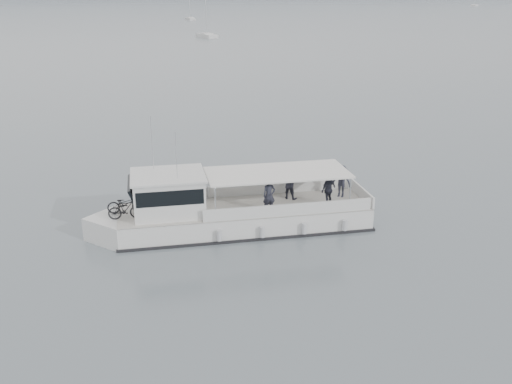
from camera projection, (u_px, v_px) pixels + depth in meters
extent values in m
plane|color=slate|center=(256.00, 239.00, 23.51)|extent=(1400.00, 1400.00, 0.00)
cube|color=silver|center=(245.00, 219.00, 24.46)|extent=(10.75, 3.57, 1.15)
cube|color=silver|center=(119.00, 229.00, 23.48)|extent=(2.86, 2.86, 1.15)
cube|color=beige|center=(245.00, 207.00, 24.27)|extent=(10.75, 3.57, 0.05)
cube|color=black|center=(245.00, 227.00, 24.58)|extent=(10.93, 3.68, 0.16)
cube|color=silver|center=(274.00, 188.00, 25.73)|extent=(7.04, 0.59, 0.53)
cube|color=silver|center=(289.00, 210.00, 23.22)|extent=(7.04, 0.59, 0.53)
cube|color=silver|center=(361.00, 193.00, 25.16)|extent=(0.29, 2.82, 0.53)
cube|color=silver|center=(169.00, 195.00, 23.41)|extent=(2.98, 2.57, 1.59)
cube|color=black|center=(135.00, 194.00, 23.11)|extent=(0.65, 2.23, 1.02)
cube|color=black|center=(168.00, 188.00, 23.32)|extent=(2.81, 2.60, 0.62)
cube|color=silver|center=(168.00, 175.00, 23.13)|extent=(3.17, 2.76, 0.09)
cube|color=white|center=(277.00, 172.00, 24.04)|extent=(6.17, 3.06, 0.07)
cylinder|color=silver|center=(215.00, 204.00, 22.62)|extent=(0.06, 0.06, 1.45)
cylinder|color=silver|center=(208.00, 184.00, 24.90)|extent=(0.06, 0.06, 1.45)
cylinder|color=silver|center=(350.00, 194.00, 23.67)|extent=(0.06, 0.06, 1.45)
cylinder|color=silver|center=(331.00, 176.00, 25.95)|extent=(0.06, 0.06, 1.45)
cylinder|color=silver|center=(152.00, 144.00, 23.37)|extent=(0.03, 0.03, 2.29)
cylinder|color=silver|center=(176.00, 156.00, 22.29)|extent=(0.03, 0.03, 1.94)
cylinder|color=#B8BABF|center=(219.00, 235.00, 22.77)|extent=(0.23, 0.23, 0.44)
cylinder|color=#B8BABF|center=(262.00, 232.00, 23.10)|extent=(0.23, 0.23, 0.44)
cylinder|color=#B8BABF|center=(304.00, 229.00, 23.43)|extent=(0.23, 0.23, 0.44)
cylinder|color=#B8BABF|center=(345.00, 225.00, 23.76)|extent=(0.23, 0.23, 0.44)
imported|color=black|center=(126.00, 204.00, 23.54)|extent=(1.55, 0.63, 0.79)
imported|color=black|center=(125.00, 209.00, 22.88)|extent=(1.42, 0.49, 0.84)
imported|color=#2A2C38|center=(269.00, 196.00, 23.45)|extent=(0.57, 0.40, 1.48)
imported|color=#2A2C38|center=(289.00, 183.00, 24.98)|extent=(0.91, 0.89, 1.48)
imported|color=#2A2C38|center=(328.00, 189.00, 24.19)|extent=(0.93, 0.74, 1.48)
imported|color=#2A2C38|center=(341.00, 181.00, 25.16)|extent=(1.09, 1.04, 1.48)
cube|color=silver|center=(474.00, 5.00, 315.98)|extent=(7.74, 7.37, 0.75)
cube|color=silver|center=(475.00, 5.00, 315.88)|extent=(3.63, 3.59, 0.45)
cube|color=silver|center=(207.00, 36.00, 118.03)|extent=(3.64, 6.94, 0.75)
cube|color=silver|center=(207.00, 34.00, 117.92)|extent=(2.36, 2.69, 0.45)
cylinder|color=silver|center=(206.00, 16.00, 116.70)|extent=(0.08, 0.08, 7.28)
cube|color=silver|center=(190.00, 19.00, 180.99)|extent=(2.43, 5.78, 0.75)
cube|color=silver|center=(190.00, 18.00, 180.89)|extent=(1.79, 2.13, 0.45)
cylinder|color=silver|center=(190.00, 8.00, 179.85)|extent=(0.08, 0.08, 6.18)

